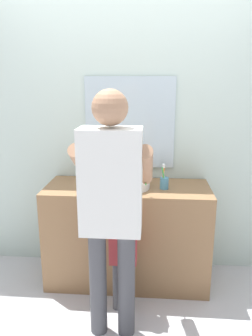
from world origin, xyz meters
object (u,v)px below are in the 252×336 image
toothbrush_cup (164,182)px  adult_parent (111,197)px  child_toddler (123,247)px  soap_bottle (92,178)px

toothbrush_cup → adult_parent: bearing=-120.6°
toothbrush_cup → adult_parent: 0.71m
toothbrush_cup → child_toddler: bearing=-129.5°
soap_bottle → child_toddler: (0.30, -0.40, -0.41)m
soap_bottle → adult_parent: adult_parent is taller
toothbrush_cup → soap_bottle: (-0.60, 0.03, 0.01)m
child_toddler → soap_bottle: bearing=126.9°
toothbrush_cup → soap_bottle: bearing=177.2°
toothbrush_cup → soap_bottle: 0.60m
adult_parent → toothbrush_cup: bearing=59.4°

